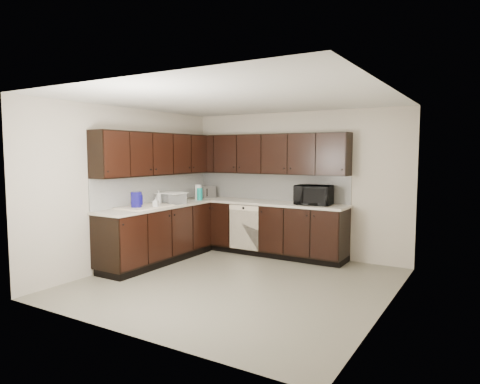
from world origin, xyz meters
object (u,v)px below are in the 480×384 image
at_px(microwave, 314,195).
at_px(storage_bin, 171,198).
at_px(toaster_oven, 205,192).
at_px(sink, 144,211).
at_px(blue_pitcher, 136,200).

bearing_deg(microwave, storage_bin, -159.30).
bearing_deg(toaster_oven, storage_bin, -61.76).
relative_size(sink, toaster_oven, 2.31).
relative_size(microwave, storage_bin, 1.27).
relative_size(toaster_oven, blue_pitcher, 1.39).
relative_size(toaster_oven, storage_bin, 0.78).
height_order(microwave, blue_pitcher, microwave).
bearing_deg(storage_bin, microwave, 26.38).
xyz_separation_m(storage_bin, blue_pitcher, (-0.02, -0.79, 0.04)).
bearing_deg(toaster_oven, blue_pitcher, -64.07).
bearing_deg(sink, blue_pitcher, -94.61).
height_order(sink, storage_bin, sink).
xyz_separation_m(sink, microwave, (2.14, 1.70, 0.22)).
xyz_separation_m(microwave, blue_pitcher, (-2.15, -1.85, -0.03)).
distance_m(sink, toaster_oven, 1.75).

